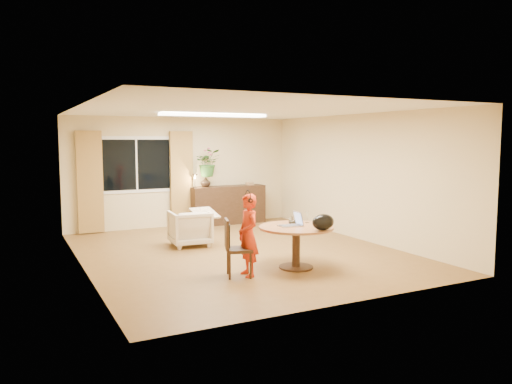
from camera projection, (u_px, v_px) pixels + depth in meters
floor at (240, 252)px, 9.22m from camera, size 6.50×6.50×0.00m
ceiling at (239, 110)px, 8.95m from camera, size 6.50×6.50×0.00m
wall_back at (182, 172)px, 11.97m from camera, size 5.50×0.00×5.50m
wall_left at (81, 189)px, 7.85m from camera, size 0.00×6.50×6.50m
wall_right at (360, 177)px, 10.32m from camera, size 0.00×6.50×6.50m
window at (137, 165)px, 11.44m from camera, size 1.70×0.03×1.30m
curtain_left at (90, 182)px, 10.94m from camera, size 0.55×0.08×2.25m
curtain_right at (182, 179)px, 11.88m from camera, size 0.55×0.08×2.25m
ceiling_panel at (214, 115)px, 10.02m from camera, size 2.20×0.35×0.05m
dining_table at (296, 235)px, 8.03m from camera, size 1.20×1.20×0.68m
dining_chair at (239, 248)px, 7.54m from camera, size 0.52×0.50×0.88m
child at (248, 235)px, 7.56m from camera, size 0.46×0.31×1.26m
laptop at (290, 219)px, 8.01m from camera, size 0.37×0.25×0.24m
tumbler at (291, 220)px, 8.30m from camera, size 0.08×0.08×0.11m
wine_glass at (307, 217)px, 8.36m from camera, size 0.07×0.07×0.19m
pot_lid at (296, 221)px, 8.42m from camera, size 0.30×0.30×0.04m
handbag at (323, 222)px, 7.65m from camera, size 0.42×0.30×0.25m
armchair at (190, 228)px, 9.76m from camera, size 0.80×0.82×0.70m
throw at (205, 209)px, 9.80m from camera, size 0.49×0.58×0.03m
sideboard at (228, 205)px, 12.33m from camera, size 1.87×0.46×0.94m
vase at (206, 182)px, 12.01m from camera, size 0.27×0.27×0.25m
bouquet at (208, 163)px, 11.99m from camera, size 0.70×0.64×0.66m
book_stack at (250, 184)px, 12.54m from camera, size 0.19×0.15×0.07m
desk_lamp at (195, 181)px, 11.83m from camera, size 0.15×0.15×0.34m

